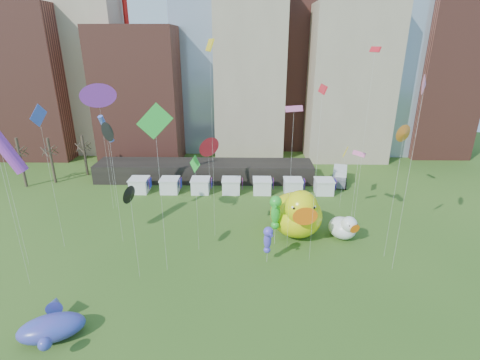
{
  "coord_description": "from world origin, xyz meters",
  "views": [
    {
      "loc": [
        3.42,
        -18.35,
        22.89
      ],
      "look_at": [
        2.9,
        10.26,
        12.0
      ],
      "focal_mm": 27.0,
      "sensor_mm": 36.0,
      "label": 1
    }
  ],
  "objects_px": {
    "big_duck": "(297,213)",
    "seahorse_green": "(276,210)",
    "whale_inflatable": "(52,326)",
    "seahorse_purple": "(268,238)",
    "small_duck": "(344,227)",
    "box_truck": "(340,176)"
  },
  "relations": [
    {
      "from": "big_duck",
      "to": "box_truck",
      "type": "xyz_separation_m",
      "value": [
        9.85,
        18.42,
        -1.8
      ]
    },
    {
      "from": "whale_inflatable",
      "to": "big_duck",
      "type": "bearing_deg",
      "value": 17.64
    },
    {
      "from": "big_duck",
      "to": "small_duck",
      "type": "distance_m",
      "value": 6.02
    },
    {
      "from": "small_duck",
      "to": "seahorse_green",
      "type": "xyz_separation_m",
      "value": [
        -8.64,
        -1.7,
        3.1
      ]
    },
    {
      "from": "seahorse_green",
      "to": "whale_inflatable",
      "type": "relative_size",
      "value": 0.97
    },
    {
      "from": "seahorse_green",
      "to": "seahorse_purple",
      "type": "bearing_deg",
      "value": -94.19
    },
    {
      "from": "seahorse_green",
      "to": "box_truck",
      "type": "xyz_separation_m",
      "value": [
        12.72,
        20.76,
        -3.31
      ]
    },
    {
      "from": "big_duck",
      "to": "seahorse_green",
      "type": "bearing_deg",
      "value": -145.05
    },
    {
      "from": "small_duck",
      "to": "box_truck",
      "type": "xyz_separation_m",
      "value": [
        4.07,
        19.06,
        -0.21
      ]
    },
    {
      "from": "big_duck",
      "to": "whale_inflatable",
      "type": "height_order",
      "value": "big_duck"
    },
    {
      "from": "seahorse_green",
      "to": "small_duck",
      "type": "bearing_deg",
      "value": 23.0
    },
    {
      "from": "small_duck",
      "to": "box_truck",
      "type": "height_order",
      "value": "small_duck"
    },
    {
      "from": "whale_inflatable",
      "to": "box_truck",
      "type": "bearing_deg",
      "value": 27.85
    },
    {
      "from": "small_duck",
      "to": "whale_inflatable",
      "type": "xyz_separation_m",
      "value": [
        -28.09,
        -16.67,
        -0.48
      ]
    },
    {
      "from": "big_duck",
      "to": "seahorse_purple",
      "type": "distance_m",
      "value": 7.36
    },
    {
      "from": "big_duck",
      "to": "seahorse_purple",
      "type": "relative_size",
      "value": 2.04
    },
    {
      "from": "seahorse_green",
      "to": "seahorse_purple",
      "type": "distance_m",
      "value": 4.29
    },
    {
      "from": "big_duck",
      "to": "seahorse_purple",
      "type": "height_order",
      "value": "big_duck"
    },
    {
      "from": "whale_inflatable",
      "to": "box_truck",
      "type": "distance_m",
      "value": 48.07
    },
    {
      "from": "seahorse_green",
      "to": "seahorse_purple",
      "type": "xyz_separation_m",
      "value": [
        -1.11,
        -3.85,
        -1.53
      ]
    },
    {
      "from": "small_duck",
      "to": "whale_inflatable",
      "type": "relative_size",
      "value": 0.73
    },
    {
      "from": "seahorse_purple",
      "to": "whale_inflatable",
      "type": "bearing_deg",
      "value": -170.37
    }
  ]
}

